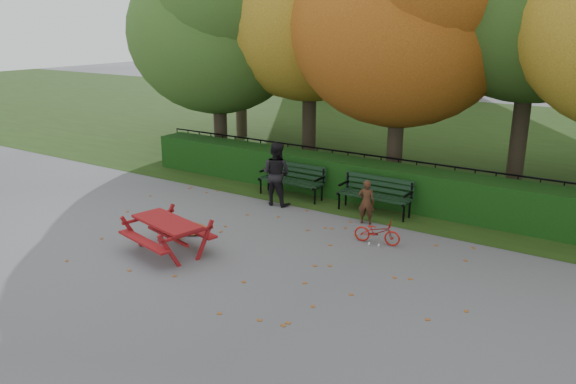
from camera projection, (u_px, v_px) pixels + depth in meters
The scene contains 14 objects.
ground at pixel (248, 252), 11.37m from camera, with size 90.00×90.00×0.00m, color slate.
grass_strip at pixel (458, 137), 22.57m from camera, with size 90.00×90.00×0.00m, color #1E320F.
hedge at pixel (350, 179), 14.82m from camera, with size 13.00×0.90×1.00m, color black.
iron_fence at pixel (364, 171), 15.45m from camera, with size 14.00×0.04×1.02m.
tree_a at pixel (220, 20), 17.23m from camera, with size 5.88×5.60×7.48m.
tree_c at pixel (411, 7), 14.29m from camera, with size 6.30×6.00×8.00m.
bench_left at pixel (293, 178), 14.86m from camera, with size 1.80×0.57×0.88m.
bench_right at pixel (376, 192), 13.60m from camera, with size 1.80×0.57×0.88m.
picnic_table at pixel (167, 228), 11.21m from camera, with size 1.86×1.62×0.78m.
leaf_pile at pixel (188, 228), 12.58m from camera, with size 1.09×0.75×0.08m, color brown.
leaf_scatter at pixel (257, 247), 11.61m from camera, with size 9.00×5.70×0.01m, color brown, non-canonical shape.
child at pixel (366, 202), 12.85m from camera, with size 0.38×0.25×1.04m, color #412314.
adult at pixel (276, 174), 14.12m from camera, with size 0.79×0.61×1.62m, color black.
bicycle at pixel (377, 232), 11.76m from camera, with size 0.34×0.98×0.52m, color #AB170F.
Camera 1 is at (6.45, -8.35, 4.50)m, focal length 35.00 mm.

